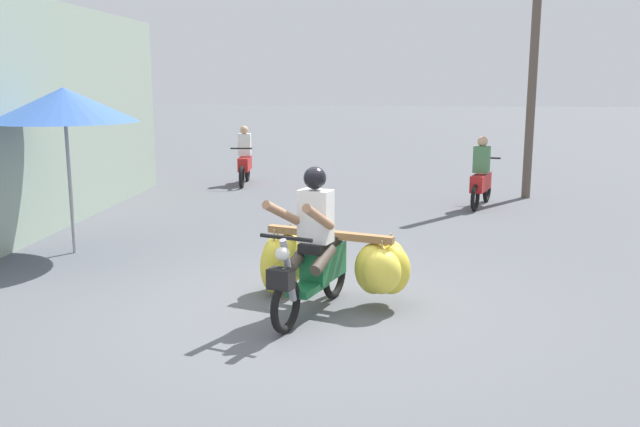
# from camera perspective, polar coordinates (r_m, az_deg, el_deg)

# --- Properties ---
(ground_plane) EXTENTS (120.00, 120.00, 0.00)m
(ground_plane) POSITION_cam_1_polar(r_m,az_deg,el_deg) (7.44, -1.34, -8.13)
(ground_plane) COLOR #56595E
(motorbike_main_loaded) EXTENTS (1.80, 1.95, 1.58)m
(motorbike_main_loaded) POSITION_cam_1_polar(r_m,az_deg,el_deg) (7.50, 0.68, -4.01)
(motorbike_main_loaded) COLOR black
(motorbike_main_loaded) RESTS_ON ground
(motorbike_distant_ahead_left) EXTENTS (0.50, 1.62, 1.40)m
(motorbike_distant_ahead_left) POSITION_cam_1_polar(r_m,az_deg,el_deg) (16.33, -6.38, 4.45)
(motorbike_distant_ahead_left) COLOR black
(motorbike_distant_ahead_left) RESTS_ON ground
(motorbike_distant_ahead_right) EXTENTS (0.73, 1.55, 1.40)m
(motorbike_distant_ahead_right) POSITION_cam_1_polar(r_m,az_deg,el_deg) (13.62, 13.46, 2.88)
(motorbike_distant_ahead_right) COLOR black
(motorbike_distant_ahead_right) RESTS_ON ground
(market_umbrella_near_shop) EXTENTS (2.04, 2.04, 2.37)m
(market_umbrella_near_shop) POSITION_cam_1_polar(r_m,az_deg,el_deg) (10.15, -20.80, 8.58)
(market_umbrella_near_shop) COLOR #99999E
(market_umbrella_near_shop) RESTS_ON ground
(utility_pole) EXTENTS (0.18, 0.18, 5.57)m
(utility_pole) POSITION_cam_1_polar(r_m,az_deg,el_deg) (14.88, 17.59, 11.92)
(utility_pole) COLOR brown
(utility_pole) RESTS_ON ground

